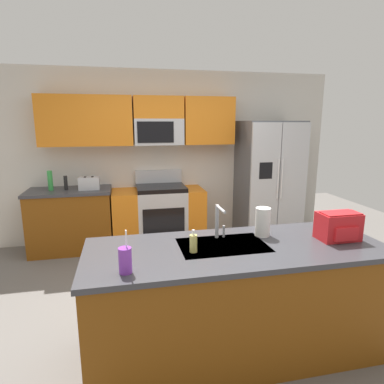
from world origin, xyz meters
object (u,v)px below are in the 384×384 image
object	(u,v)px
range_oven	(159,215)
toaster	(89,183)
sink_faucet	(219,219)
refrigerator	(268,181)
pepper_mill	(66,183)
bottle_green	(50,181)
soap_dispenser	(193,243)
backpack	(339,226)
drink_cup_purple	(125,260)
paper_towel_roll	(263,222)

from	to	relation	value
range_oven	toaster	distance (m)	1.12
sink_faucet	toaster	bearing A→B (deg)	117.90
refrigerator	toaster	xyz separation A→B (m)	(-2.71, 0.02, 0.07)
pepper_mill	bottle_green	size ratio (longest dim) A/B	0.72
toaster	soap_dispenser	size ratio (longest dim) A/B	1.65
range_oven	backpack	distance (m)	2.87
sink_faucet	soap_dispenser	size ratio (longest dim) A/B	1.66
soap_dispenser	backpack	bearing A→B (deg)	0.37
sink_faucet	soap_dispenser	xyz separation A→B (m)	(-0.26, -0.23, -0.10)
pepper_mill	bottle_green	distance (m)	0.21
refrigerator	sink_faucet	distance (m)	2.72
toaster	backpack	size ratio (longest dim) A/B	0.87
range_oven	drink_cup_purple	bearing A→B (deg)	-100.51
pepper_mill	backpack	size ratio (longest dim) A/B	0.62
pepper_mill	soap_dispenser	bearing A→B (deg)	-63.67
range_oven	toaster	bearing A→B (deg)	-176.93
pepper_mill	paper_towel_roll	world-z (taller)	paper_towel_roll
bottle_green	backpack	xyz separation A→B (m)	(2.67, -2.57, -0.02)
drink_cup_purple	soap_dispenser	bearing A→B (deg)	25.97
soap_dispenser	paper_towel_roll	world-z (taller)	paper_towel_roll
toaster	sink_faucet	bearing A→B (deg)	-62.10
bottle_green	toaster	bearing A→B (deg)	-6.49
toaster	bottle_green	size ratio (longest dim) A/B	1.02
backpack	bottle_green	bearing A→B (deg)	136.19
drink_cup_purple	paper_towel_roll	xyz separation A→B (m)	(1.13, 0.46, 0.03)
pepper_mill	soap_dispenser	size ratio (longest dim) A/B	1.16
toaster	range_oven	bearing A→B (deg)	3.07
toaster	pepper_mill	world-z (taller)	pepper_mill
drink_cup_purple	backpack	distance (m)	1.71
sink_faucet	paper_towel_roll	distance (m)	0.39
backpack	soap_dispenser	bearing A→B (deg)	-179.63
bottle_green	soap_dispenser	size ratio (longest dim) A/B	1.62
bottle_green	drink_cup_purple	bearing A→B (deg)	-70.82
backpack	pepper_mill	bearing A→B (deg)	134.04
soap_dispenser	pepper_mill	bearing A→B (deg)	116.33
bottle_green	paper_towel_roll	bearing A→B (deg)	-48.06
pepper_mill	soap_dispenser	distance (m)	2.86
range_oven	soap_dispenser	distance (m)	2.62
drink_cup_purple	refrigerator	bearing A→B (deg)	50.49
paper_towel_roll	backpack	world-z (taller)	paper_towel_roll
refrigerator	backpack	distance (m)	2.55
refrigerator	bottle_green	size ratio (longest dim) A/B	6.74
refrigerator	bottle_green	xyz separation A→B (m)	(-3.23, 0.08, 0.11)
range_oven	bottle_green	bearing A→B (deg)	179.74
range_oven	paper_towel_roll	xyz separation A→B (m)	(0.61, -2.34, 0.58)
drink_cup_purple	pepper_mill	bearing A→B (deg)	105.47
toaster	drink_cup_purple	bearing A→B (deg)	-80.56
toaster	pepper_mill	bearing A→B (deg)	171.07
toaster	paper_towel_roll	size ratio (longest dim) A/B	1.17
toaster	pepper_mill	size ratio (longest dim) A/B	1.42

